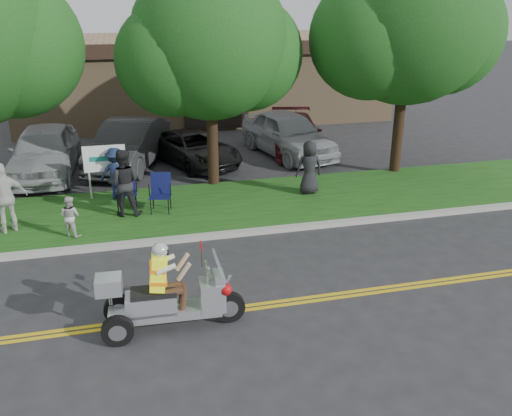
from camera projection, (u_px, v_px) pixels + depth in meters
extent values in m
plane|color=#28282B|center=(249.00, 295.00, 11.47)|extent=(120.00, 120.00, 0.00)
cube|color=gold|center=(256.00, 309.00, 10.94)|extent=(60.00, 0.10, 0.01)
cube|color=gold|center=(254.00, 305.00, 11.09)|extent=(60.00, 0.10, 0.01)
cube|color=#A8A89E|center=(222.00, 235.00, 14.20)|extent=(60.00, 0.25, 0.12)
cube|color=#174412|center=(209.00, 206.00, 16.14)|extent=(60.00, 4.00, 0.10)
cube|color=#9E7F5B|center=(202.00, 76.00, 28.35)|extent=(18.00, 8.00, 4.00)
cube|color=black|center=(215.00, 49.00, 24.08)|extent=(18.00, 0.30, 0.60)
sphere|color=#184112|center=(10.00, 46.00, 15.22)|extent=(4.05, 4.05, 4.05)
cylinder|color=#332114|center=(212.00, 124.00, 17.32)|extent=(0.36, 0.36, 4.20)
sphere|color=#184112|center=(209.00, 40.00, 16.39)|extent=(4.80, 4.80, 4.80)
sphere|color=#184112|center=(246.00, 54.00, 17.10)|extent=(3.60, 3.60, 3.60)
sphere|color=#184112|center=(171.00, 60.00, 16.13)|extent=(3.36, 3.36, 3.36)
cylinder|color=#332114|center=(400.00, 107.00, 18.51)|extent=(0.36, 0.36, 4.76)
sphere|color=#184112|center=(409.00, 17.00, 17.45)|extent=(5.60, 5.60, 5.60)
sphere|color=#184112|center=(441.00, 33.00, 18.23)|extent=(4.20, 4.20, 4.20)
sphere|color=#184112|center=(370.00, 38.00, 17.17)|extent=(3.92, 3.92, 3.92)
cylinder|color=silver|center=(90.00, 185.00, 16.46)|extent=(0.06, 0.06, 1.10)
cylinder|color=silver|center=(124.00, 182.00, 16.68)|extent=(0.06, 0.06, 1.10)
cube|color=white|center=(105.00, 158.00, 16.28)|extent=(1.25, 0.06, 0.80)
cylinder|color=black|center=(229.00, 307.00, 10.43)|extent=(0.63, 0.18, 0.62)
cylinder|color=black|center=(118.00, 331.00, 9.72)|extent=(0.59, 0.18, 0.58)
cylinder|color=black|center=(119.00, 309.00, 10.40)|extent=(0.59, 0.18, 0.58)
cube|color=#A5A7AE|center=(169.00, 311.00, 10.21)|extent=(2.00, 0.58, 0.19)
cube|color=#A5A7AE|center=(151.00, 303.00, 10.07)|extent=(0.96, 0.52, 0.36)
cube|color=black|center=(153.00, 293.00, 10.00)|extent=(0.85, 0.48, 0.10)
cube|color=#A5A7AE|center=(212.00, 295.00, 10.26)|extent=(0.49, 0.52, 0.57)
cube|color=silver|center=(219.00, 266.00, 10.07)|extent=(0.22, 0.49, 0.51)
cube|color=#A5A7AE|center=(109.00, 285.00, 9.77)|extent=(0.49, 0.46, 0.31)
sphere|color=#B20C0F|center=(226.00, 288.00, 10.10)|extent=(0.23, 0.23, 0.23)
cube|color=#EDFF1A|center=(158.00, 272.00, 9.87)|extent=(0.38, 0.43, 0.68)
sphere|color=silver|center=(160.00, 250.00, 9.72)|extent=(0.30, 0.30, 0.30)
cylinder|color=black|center=(151.00, 207.00, 15.32)|extent=(0.03, 0.03, 0.46)
cylinder|color=black|center=(169.00, 207.00, 15.34)|extent=(0.03, 0.03, 0.46)
cylinder|color=black|center=(153.00, 201.00, 15.75)|extent=(0.03, 0.03, 0.46)
cylinder|color=black|center=(171.00, 201.00, 15.76)|extent=(0.03, 0.03, 0.46)
cube|color=#0E1242|center=(160.00, 196.00, 15.46)|extent=(0.68, 0.64, 0.04)
cube|color=#0E1242|center=(161.00, 183.00, 15.58)|extent=(0.60, 0.29, 0.62)
cylinder|color=black|center=(118.00, 205.00, 15.48)|extent=(0.03, 0.03, 0.48)
cylinder|color=black|center=(136.00, 203.00, 15.61)|extent=(0.03, 0.03, 0.48)
cylinder|color=black|center=(117.00, 199.00, 15.90)|extent=(0.03, 0.03, 0.48)
cylinder|color=black|center=(135.00, 197.00, 16.03)|extent=(0.03, 0.03, 0.48)
cube|color=#0D0E3E|center=(126.00, 193.00, 15.66)|extent=(0.61, 0.56, 0.04)
cube|color=#0D0E3E|center=(125.00, 179.00, 15.78)|extent=(0.60, 0.19, 0.65)
imported|color=black|center=(123.00, 183.00, 15.07)|extent=(1.02, 0.85, 1.91)
imported|color=silver|center=(5.00, 198.00, 14.00)|extent=(1.18, 0.84, 1.87)
imported|color=#1A2548|center=(116.00, 174.00, 16.35)|extent=(1.18, 0.93, 1.60)
imported|color=black|center=(309.00, 167.00, 16.80)|extent=(0.83, 0.55, 1.68)
imported|color=#BAB9B3|center=(70.00, 216.00, 13.85)|extent=(0.66, 0.63, 1.08)
imported|color=#A0A2A6|center=(45.00, 151.00, 18.82)|extent=(2.32, 5.25, 1.76)
imported|color=#2D2E30|center=(129.00, 145.00, 19.78)|extent=(3.46, 5.43, 1.69)
imported|color=black|center=(194.00, 148.00, 20.21)|extent=(3.57, 4.85, 1.22)
imported|color=#4A1118|center=(296.00, 134.00, 21.91)|extent=(2.92, 5.13, 1.40)
imported|color=#9DA0A4|center=(288.00, 134.00, 21.26)|extent=(3.12, 5.41, 1.73)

